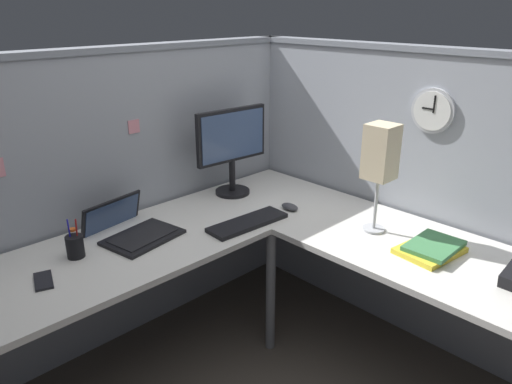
% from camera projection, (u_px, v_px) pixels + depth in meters
% --- Properties ---
extents(ground_plane, '(6.80, 6.80, 0.00)m').
position_uv_depth(ground_plane, '(271.00, 375.00, 2.47)').
color(ground_plane, '#4C443D').
extents(cubicle_wall_back, '(2.57, 0.12, 1.58)m').
position_uv_depth(cubicle_wall_back, '(104.00, 204.00, 2.53)').
color(cubicle_wall_back, '#999EA8').
rests_on(cubicle_wall_back, ground).
extents(cubicle_wall_right, '(0.12, 2.37, 1.58)m').
position_uv_depth(cubicle_wall_right, '(422.00, 200.00, 2.58)').
color(cubicle_wall_right, '#999EA8').
rests_on(cubicle_wall_right, ground).
extents(desk, '(2.35, 2.15, 0.73)m').
position_uv_depth(desk, '(257.00, 282.00, 2.12)').
color(desk, silver).
rests_on(desk, ground).
extents(monitor, '(0.46, 0.20, 0.50)m').
position_uv_depth(monitor, '(232.00, 145.00, 2.74)').
color(monitor, black).
rests_on(monitor, desk).
extents(laptop, '(0.40, 0.43, 0.22)m').
position_uv_depth(laptop, '(129.00, 229.00, 2.34)').
color(laptop, black).
rests_on(laptop, desk).
extents(keyboard, '(0.44, 0.16, 0.02)m').
position_uv_depth(keyboard, '(248.00, 223.00, 2.44)').
color(keyboard, black).
rests_on(keyboard, desk).
extents(computer_mouse, '(0.06, 0.10, 0.03)m').
position_uv_depth(computer_mouse, '(290.00, 207.00, 2.62)').
color(computer_mouse, '#38383D').
rests_on(computer_mouse, desk).
extents(pen_cup, '(0.08, 0.08, 0.18)m').
position_uv_depth(pen_cup, '(75.00, 246.00, 2.11)').
color(pen_cup, black).
rests_on(pen_cup, desk).
extents(cell_phone, '(0.11, 0.16, 0.01)m').
position_uv_depth(cell_phone, '(43.00, 281.00, 1.94)').
color(cell_phone, black).
rests_on(cell_phone, desk).
extents(book_stack, '(0.30, 0.24, 0.04)m').
position_uv_depth(book_stack, '(431.00, 248.00, 2.16)').
color(book_stack, yellow).
rests_on(book_stack, desk).
extents(desk_lamp_paper, '(0.13, 0.13, 0.53)m').
position_uv_depth(desk_lamp_paper, '(381.00, 155.00, 2.25)').
color(desk_lamp_paper, '#B7BABF').
rests_on(desk_lamp_paper, desk).
extents(wall_clock, '(0.04, 0.22, 0.22)m').
position_uv_depth(wall_clock, '(433.00, 111.00, 2.35)').
color(wall_clock, '#B7BABF').
extents(pinned_note_middle, '(0.06, 0.00, 0.07)m').
position_uv_depth(pinned_note_middle, '(134.00, 127.00, 2.48)').
color(pinned_note_middle, pink).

